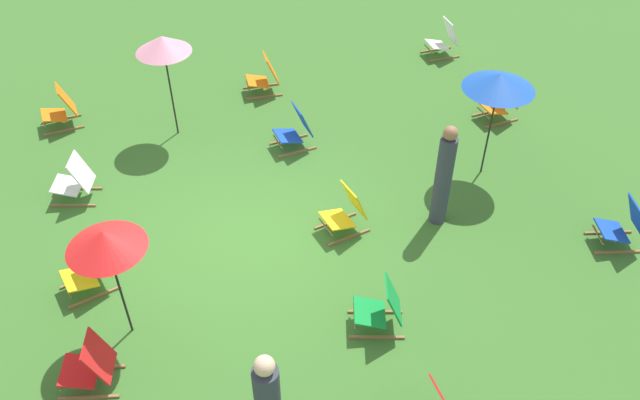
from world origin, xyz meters
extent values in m
plane|color=#386B28|center=(0.00, 0.00, 0.00)|extent=(40.00, 40.00, 0.00)
cube|color=olive|center=(0.04, 1.45, 0.02)|extent=(0.18, 0.75, 0.04)
cube|color=olive|center=(0.47, 1.53, 0.02)|extent=(0.18, 0.75, 0.04)
cube|color=yellow|center=(0.27, 1.39, 0.27)|extent=(0.55, 0.52, 0.13)
cube|color=yellow|center=(0.22, 1.69, 0.55)|extent=(0.52, 0.33, 0.57)
cylinder|color=olive|center=(0.31, 1.20, 0.20)|extent=(0.44, 0.11, 0.03)
cube|color=olive|center=(1.98, 1.39, 0.02)|extent=(0.27, 0.73, 0.04)
cube|color=olive|center=(2.40, 1.25, 0.02)|extent=(0.27, 0.73, 0.04)
cube|color=#148C38|center=(2.16, 1.22, 0.27)|extent=(0.59, 0.56, 0.13)
cube|color=#148C38|center=(2.25, 1.51, 0.55)|extent=(0.53, 0.38, 0.57)
cylinder|color=olive|center=(2.10, 1.03, 0.20)|extent=(0.43, 0.16, 0.03)
cube|color=olive|center=(-2.37, 1.33, 0.02)|extent=(0.11, 0.76, 0.04)
cube|color=olive|center=(-1.94, 1.37, 0.02)|extent=(0.11, 0.76, 0.04)
cube|color=#1947B7|center=(-2.15, 1.25, 0.27)|extent=(0.52, 0.48, 0.13)
cube|color=#1947B7|center=(-2.17, 1.55, 0.55)|extent=(0.50, 0.29, 0.57)
cylinder|color=olive|center=(-2.13, 1.05, 0.20)|extent=(0.44, 0.07, 0.03)
cube|color=olive|center=(-2.08, 5.39, 0.02)|extent=(0.10, 0.76, 0.04)
cube|color=olive|center=(-1.64, 5.42, 0.02)|extent=(0.10, 0.76, 0.04)
cube|color=orange|center=(-1.85, 5.31, 0.27)|extent=(0.51, 0.47, 0.13)
cube|color=orange|center=(-1.88, 5.61, 0.55)|extent=(0.50, 0.29, 0.57)
cylinder|color=olive|center=(-1.84, 5.11, 0.20)|extent=(0.44, 0.06, 0.03)
cube|color=olive|center=(1.60, 5.50, 0.02)|extent=(0.23, 0.74, 0.04)
cube|color=olive|center=(2.02, 5.39, 0.02)|extent=(0.23, 0.74, 0.04)
cube|color=#1947B7|center=(1.78, 5.35, 0.27)|extent=(0.57, 0.54, 0.13)
cube|color=#1947B7|center=(1.86, 5.64, 0.55)|extent=(0.53, 0.36, 0.57)
cylinder|color=olive|center=(1.73, 5.15, 0.20)|extent=(0.43, 0.14, 0.03)
cube|color=olive|center=(-4.76, 5.49, 0.02)|extent=(0.04, 0.76, 0.04)
cube|color=olive|center=(-4.32, 5.49, 0.02)|extent=(0.04, 0.76, 0.04)
cube|color=white|center=(-4.54, 5.39, 0.27)|extent=(0.48, 0.43, 0.13)
cube|color=white|center=(-4.54, 5.69, 0.55)|extent=(0.48, 0.25, 0.57)
cylinder|color=olive|center=(-4.54, 5.19, 0.20)|extent=(0.44, 0.03, 0.03)
cube|color=olive|center=(-4.41, 1.28, 0.02)|extent=(0.09, 0.76, 0.04)
cube|color=olive|center=(-3.98, 1.25, 0.02)|extent=(0.09, 0.76, 0.04)
cube|color=orange|center=(-4.20, 1.17, 0.27)|extent=(0.51, 0.47, 0.13)
cube|color=orange|center=(-4.18, 1.47, 0.55)|extent=(0.50, 0.28, 0.57)
cylinder|color=olive|center=(-4.22, 0.97, 0.20)|extent=(0.44, 0.06, 0.03)
cube|color=olive|center=(-4.38, -2.76, 0.02)|extent=(0.11, 0.76, 0.04)
cube|color=olive|center=(-3.94, -2.72, 0.02)|extent=(0.11, 0.76, 0.04)
cube|color=orange|center=(-4.15, -2.84, 0.27)|extent=(0.52, 0.48, 0.13)
cube|color=orange|center=(-4.18, -2.54, 0.55)|extent=(0.50, 0.29, 0.57)
cylinder|color=olive|center=(-4.13, -3.04, 0.20)|extent=(0.44, 0.07, 0.03)
cube|color=olive|center=(0.11, -2.46, 0.02)|extent=(0.22, 0.74, 0.04)
cube|color=olive|center=(0.53, -2.35, 0.02)|extent=(0.22, 0.74, 0.04)
cube|color=yellow|center=(0.34, -2.50, 0.27)|extent=(0.57, 0.54, 0.13)
cube|color=yellow|center=(0.27, -2.21, 0.55)|extent=(0.53, 0.36, 0.57)
cylinder|color=olive|center=(0.39, -2.69, 0.20)|extent=(0.43, 0.14, 0.03)
cube|color=olive|center=(-2.06, -2.47, 0.02)|extent=(0.26, 0.74, 0.04)
cube|color=olive|center=(-1.64, -2.60, 0.02)|extent=(0.26, 0.74, 0.04)
cube|color=white|center=(-1.87, -2.63, 0.27)|extent=(0.59, 0.55, 0.13)
cube|color=white|center=(-1.79, -2.34, 0.55)|extent=(0.53, 0.38, 0.57)
cylinder|color=olive|center=(-1.93, -2.82, 0.20)|extent=(0.43, 0.16, 0.03)
cube|color=olive|center=(1.76, -2.40, 0.02)|extent=(0.22, 0.75, 0.04)
cube|color=olive|center=(2.18, -2.50, 0.02)|extent=(0.22, 0.75, 0.04)
cube|color=red|center=(1.95, -2.55, 0.27)|extent=(0.57, 0.54, 0.13)
cube|color=red|center=(2.02, -2.26, 0.55)|extent=(0.53, 0.36, 0.57)
cylinder|color=olive|center=(1.90, -2.74, 0.20)|extent=(0.43, 0.13, 0.03)
cylinder|color=black|center=(-3.25, -0.63, 0.99)|extent=(0.03, 0.03, 1.98)
cone|color=pink|center=(-3.25, -0.63, 1.86)|extent=(0.98, 0.98, 0.30)
cylinder|color=black|center=(-0.43, 4.33, 0.97)|extent=(0.03, 0.03, 1.94)
cone|color=#194CB2|center=(-0.43, 4.33, 1.83)|extent=(1.17, 1.17, 0.27)
cylinder|color=black|center=(1.27, -1.89, 0.92)|extent=(0.03, 0.03, 1.83)
cone|color=red|center=(1.27, -1.89, 1.72)|extent=(0.99, 0.99, 0.27)
sphere|color=beige|center=(3.53, -0.49, 1.67)|extent=(0.22, 0.22, 0.22)
cylinder|color=#333847|center=(0.48, 3.04, 0.80)|extent=(0.36, 0.36, 1.61)
sphere|color=#936647|center=(0.48, 3.04, 1.71)|extent=(0.22, 0.22, 0.22)
camera|label=1|loc=(7.28, -1.09, 7.13)|focal=36.22mm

